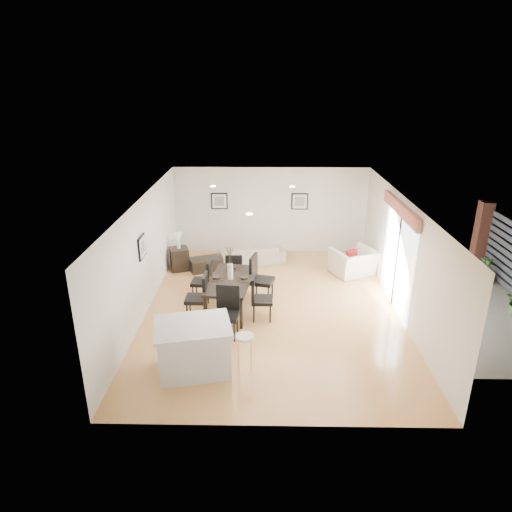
{
  "coord_description": "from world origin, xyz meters",
  "views": [
    {
      "loc": [
        -0.21,
        -9.84,
        5.22
      ],
      "look_at": [
        -0.39,
        0.4,
        1.22
      ],
      "focal_mm": 32.0,
      "sensor_mm": 36.0,
      "label": 1
    }
  ],
  "objects_px": {
    "dining_chair_wfar": "(205,278)",
    "dining_chair_efar": "(258,276)",
    "dining_chair_head": "(227,308)",
    "side_table": "(179,259)",
    "armchair": "(354,262)",
    "coffee_table": "(206,264)",
    "sofa": "(252,254)",
    "dining_table": "(231,282)",
    "dining_chair_wnear": "(200,294)",
    "bar_stool": "(245,340)",
    "kitchen_island": "(194,347)",
    "dining_chair_enear": "(258,295)",
    "dining_chair_foot": "(234,269)"
  },
  "relations": [
    {
      "from": "dining_chair_efar",
      "to": "dining_chair_foot",
      "type": "height_order",
      "value": "dining_chair_efar"
    },
    {
      "from": "dining_table",
      "to": "dining_chair_foot",
      "type": "height_order",
      "value": "dining_chair_foot"
    },
    {
      "from": "dining_chair_wfar",
      "to": "dining_chair_foot",
      "type": "distance_m",
      "value": 0.98
    },
    {
      "from": "dining_chair_enear",
      "to": "coffee_table",
      "type": "distance_m",
      "value": 3.29
    },
    {
      "from": "sofa",
      "to": "side_table",
      "type": "distance_m",
      "value": 2.17
    },
    {
      "from": "armchair",
      "to": "dining_chair_enear",
      "type": "distance_m",
      "value": 3.76
    },
    {
      "from": "sofa",
      "to": "dining_chair_foot",
      "type": "xyz_separation_m",
      "value": [
        -0.43,
        -1.79,
        0.27
      ]
    },
    {
      "from": "sofa",
      "to": "kitchen_island",
      "type": "distance_m",
      "value": 5.54
    },
    {
      "from": "dining_chair_wfar",
      "to": "coffee_table",
      "type": "relative_size",
      "value": 1.2
    },
    {
      "from": "dining_chair_wfar",
      "to": "dining_chair_efar",
      "type": "height_order",
      "value": "dining_chair_efar"
    },
    {
      "from": "dining_chair_wfar",
      "to": "dining_chair_efar",
      "type": "xyz_separation_m",
      "value": [
        1.32,
        0.03,
        0.05
      ]
    },
    {
      "from": "side_table",
      "to": "sofa",
      "type": "bearing_deg",
      "value": 14.75
    },
    {
      "from": "dining_chair_efar",
      "to": "dining_chair_head",
      "type": "distance_m",
      "value": 1.78
    },
    {
      "from": "dining_table",
      "to": "dining_chair_head",
      "type": "relative_size",
      "value": 1.77
    },
    {
      "from": "dining_chair_head",
      "to": "side_table",
      "type": "height_order",
      "value": "dining_chair_head"
    },
    {
      "from": "kitchen_island",
      "to": "sofa",
      "type": "bearing_deg",
      "value": 67.84
    },
    {
      "from": "side_table",
      "to": "bar_stool",
      "type": "distance_m",
      "value": 5.34
    },
    {
      "from": "kitchen_island",
      "to": "bar_stool",
      "type": "relative_size",
      "value": 2.09
    },
    {
      "from": "kitchen_island",
      "to": "dining_chair_wfar",
      "type": "bearing_deg",
      "value": 80.5
    },
    {
      "from": "dining_table",
      "to": "side_table",
      "type": "height_order",
      "value": "dining_table"
    },
    {
      "from": "kitchen_island",
      "to": "side_table",
      "type": "bearing_deg",
      "value": 90.92
    },
    {
      "from": "side_table",
      "to": "bar_stool",
      "type": "height_order",
      "value": "bar_stool"
    },
    {
      "from": "dining_chair_wfar",
      "to": "side_table",
      "type": "relative_size",
      "value": 1.64
    },
    {
      "from": "dining_chair_wnear",
      "to": "armchair",
      "type": "bearing_deg",
      "value": 124.26
    },
    {
      "from": "dining_chair_enear",
      "to": "dining_chair_foot",
      "type": "distance_m",
      "value": 1.77
    },
    {
      "from": "dining_chair_wnear",
      "to": "dining_chair_wfar",
      "type": "relative_size",
      "value": 1.02
    },
    {
      "from": "dining_chair_head",
      "to": "coffee_table",
      "type": "bearing_deg",
      "value": 110.39
    },
    {
      "from": "dining_chair_enear",
      "to": "bar_stool",
      "type": "relative_size",
      "value": 1.4
    },
    {
      "from": "armchair",
      "to": "dining_table",
      "type": "xyz_separation_m",
      "value": [
        -3.33,
        -2.16,
        0.34
      ]
    },
    {
      "from": "dining_chair_efar",
      "to": "bar_stool",
      "type": "relative_size",
      "value": 1.55
    },
    {
      "from": "armchair",
      "to": "coffee_table",
      "type": "height_order",
      "value": "armchair"
    },
    {
      "from": "bar_stool",
      "to": "coffee_table",
      "type": "bearing_deg",
      "value": 105.43
    },
    {
      "from": "sofa",
      "to": "dining_chair_head",
      "type": "height_order",
      "value": "dining_chair_head"
    },
    {
      "from": "armchair",
      "to": "side_table",
      "type": "bearing_deg",
      "value": -27.33
    },
    {
      "from": "sofa",
      "to": "dining_table",
      "type": "distance_m",
      "value": 3.03
    },
    {
      "from": "dining_table",
      "to": "dining_chair_foot",
      "type": "xyz_separation_m",
      "value": [
        0.01,
        1.17,
        -0.16
      ]
    },
    {
      "from": "dining_chair_wnear",
      "to": "dining_chair_head",
      "type": "xyz_separation_m",
      "value": [
        0.67,
        -0.69,
        0.01
      ]
    },
    {
      "from": "armchair",
      "to": "bar_stool",
      "type": "bearing_deg",
      "value": 33.68
    },
    {
      "from": "dining_chair_wfar",
      "to": "dining_chair_efar",
      "type": "relative_size",
      "value": 0.92
    },
    {
      "from": "bar_stool",
      "to": "dining_chair_enear",
      "type": "bearing_deg",
      "value": 83.79
    },
    {
      "from": "sofa",
      "to": "side_table",
      "type": "height_order",
      "value": "side_table"
    },
    {
      "from": "dining_table",
      "to": "dining_chair_foot",
      "type": "relative_size",
      "value": 2.03
    },
    {
      "from": "dining_chair_foot",
      "to": "coffee_table",
      "type": "distance_m",
      "value": 1.56
    },
    {
      "from": "armchair",
      "to": "dining_chair_foot",
      "type": "height_order",
      "value": "dining_chair_foot"
    },
    {
      "from": "dining_chair_wfar",
      "to": "dining_chair_foot",
      "type": "bearing_deg",
      "value": 141.59
    },
    {
      "from": "dining_chair_wnear",
      "to": "bar_stool",
      "type": "xyz_separation_m",
      "value": [
        1.1,
        -2.01,
        0.04
      ]
    },
    {
      "from": "sofa",
      "to": "bar_stool",
      "type": "bearing_deg",
      "value": 73.89
    },
    {
      "from": "dining_chair_wfar",
      "to": "coffee_table",
      "type": "distance_m",
      "value": 1.99
    },
    {
      "from": "dining_chair_foot",
      "to": "side_table",
      "type": "xyz_separation_m",
      "value": [
        -1.67,
        1.24,
        -0.22
      ]
    },
    {
      "from": "sofa",
      "to": "dining_chair_enear",
      "type": "relative_size",
      "value": 1.78
    }
  ]
}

